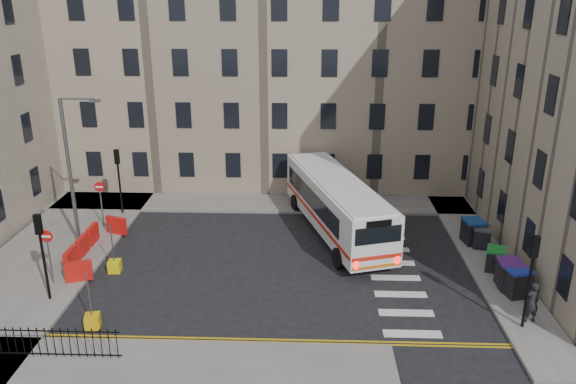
# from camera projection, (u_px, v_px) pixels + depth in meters

# --- Properties ---
(ground) EXTENTS (120.00, 120.00, 0.00)m
(ground) POSITION_uv_depth(u_px,v_px,m) (314.00, 265.00, 28.82)
(ground) COLOR black
(ground) RESTS_ON ground
(pavement_north) EXTENTS (36.00, 3.20, 0.15)m
(pavement_north) POSITION_uv_depth(u_px,v_px,m) (222.00, 203.00, 37.09)
(pavement_north) COLOR slate
(pavement_north) RESTS_ON ground
(pavement_east) EXTENTS (2.40, 26.00, 0.15)m
(pavement_east) POSITION_uv_depth(u_px,v_px,m) (470.00, 235.00, 32.25)
(pavement_east) COLOR slate
(pavement_east) RESTS_ON ground
(pavement_west) EXTENTS (6.00, 22.00, 0.15)m
(pavement_west) POSITION_uv_depth(u_px,v_px,m) (54.00, 251.00, 30.21)
(pavement_west) COLOR slate
(pavement_west) RESTS_ON ground
(terrace_north) EXTENTS (38.30, 10.80, 17.20)m
(terrace_north) POSITION_uv_depth(u_px,v_px,m) (218.00, 59.00, 40.73)
(terrace_north) COLOR gray
(terrace_north) RESTS_ON ground
(traffic_light_east) EXTENTS (0.28, 0.22, 4.10)m
(traffic_light_east) POSITION_uv_depth(u_px,v_px,m) (532.00, 268.00, 22.39)
(traffic_light_east) COLOR black
(traffic_light_east) RESTS_ON pavement_east
(traffic_light_nw) EXTENTS (0.28, 0.22, 4.10)m
(traffic_light_nw) POSITION_uv_depth(u_px,v_px,m) (118.00, 171.00, 34.38)
(traffic_light_nw) COLOR black
(traffic_light_nw) RESTS_ON pavement_west
(traffic_light_sw) EXTENTS (0.28, 0.22, 4.10)m
(traffic_light_sw) POSITION_uv_depth(u_px,v_px,m) (41.00, 244.00, 24.50)
(traffic_light_sw) COLOR black
(traffic_light_sw) RESTS_ON pavement_west
(streetlamp) EXTENTS (0.50, 0.22, 8.14)m
(streetlamp) POSITION_uv_depth(u_px,v_px,m) (70.00, 170.00, 29.68)
(streetlamp) COLOR #595B5E
(streetlamp) RESTS_ON pavement_west
(no_entry_north) EXTENTS (0.60, 0.08, 3.00)m
(no_entry_north) POSITION_uv_depth(u_px,v_px,m) (100.00, 194.00, 32.78)
(no_entry_north) COLOR #595B5E
(no_entry_north) RESTS_ON pavement_west
(no_entry_south) EXTENTS (0.60, 0.08, 3.00)m
(no_entry_south) POSITION_uv_depth(u_px,v_px,m) (48.00, 246.00, 26.19)
(no_entry_south) COLOR #595B5E
(no_entry_south) RESTS_ON pavement_west
(roadworks_barriers) EXTENTS (1.66, 6.26, 1.00)m
(roadworks_barriers) POSITION_uv_depth(u_px,v_px,m) (89.00, 246.00, 29.48)
(roadworks_barriers) COLOR red
(roadworks_barriers) RESTS_ON pavement_west
(iron_railings) EXTENTS (7.80, 0.04, 1.20)m
(iron_railings) POSITION_uv_depth(u_px,v_px,m) (19.00, 342.00, 21.24)
(iron_railings) COLOR black
(iron_railings) RESTS_ON pavement_sw
(bus) EXTENTS (5.99, 12.02, 3.21)m
(bus) POSITION_uv_depth(u_px,v_px,m) (336.00, 203.00, 32.06)
(bus) COLOR silver
(bus) RESTS_ON ground
(wheelie_bin_a) EXTENTS (1.31, 1.43, 1.34)m
(wheelie_bin_a) POSITION_uv_depth(u_px,v_px,m) (516.00, 281.00, 25.58)
(wheelie_bin_a) COLOR black
(wheelie_bin_a) RESTS_ON pavement_east
(wheelie_bin_b) EXTENTS (1.07, 1.23, 1.35)m
(wheelie_bin_b) POSITION_uv_depth(u_px,v_px,m) (510.00, 274.00, 26.17)
(wheelie_bin_b) COLOR black
(wheelie_bin_b) RESTS_ON pavement_east
(wheelie_bin_c) EXTENTS (1.21, 1.29, 1.15)m
(wheelie_bin_c) POSITION_uv_depth(u_px,v_px,m) (495.00, 259.00, 27.86)
(wheelie_bin_c) COLOR black
(wheelie_bin_c) RESTS_ON pavement_east
(wheelie_bin_d) EXTENTS (1.13, 1.23, 1.14)m
(wheelie_bin_d) POSITION_uv_depth(u_px,v_px,m) (482.00, 237.00, 30.39)
(wheelie_bin_d) COLOR black
(wheelie_bin_d) RESTS_ON pavement_east
(wheelie_bin_e) EXTENTS (1.24, 1.37, 1.33)m
(wheelie_bin_e) POSITION_uv_depth(u_px,v_px,m) (473.00, 231.00, 30.87)
(wheelie_bin_e) COLOR black
(wheelie_bin_e) RESTS_ON pavement_east
(pedestrian) EXTENTS (0.75, 0.57, 1.83)m
(pedestrian) POSITION_uv_depth(u_px,v_px,m) (532.00, 302.00, 23.36)
(pedestrian) COLOR black
(pedestrian) RESTS_ON pavement_east
(bollard_yellow) EXTENTS (0.66, 0.66, 0.60)m
(bollard_yellow) POSITION_uv_depth(u_px,v_px,m) (115.00, 266.00, 28.08)
(bollard_yellow) COLOR #D4C70B
(bollard_yellow) RESTS_ON ground
(bollard_chevron) EXTENTS (0.71, 0.71, 0.60)m
(bollard_chevron) POSITION_uv_depth(u_px,v_px,m) (93.00, 321.00, 23.39)
(bollard_chevron) COLOR gold
(bollard_chevron) RESTS_ON ground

